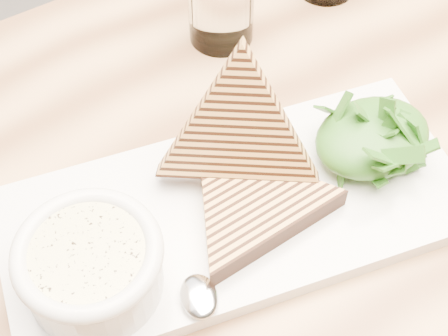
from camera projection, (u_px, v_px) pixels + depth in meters
floor at (270, 327)px, 1.37m from camera, size 6.00×6.00×0.00m
table_top at (327, 196)px, 0.66m from camera, size 1.19×0.83×0.04m
table_leg_br at (432, 72)px, 1.30m from camera, size 0.06×0.06×0.72m
platter at (235, 211)px, 0.62m from camera, size 0.44×0.25×0.02m
soup_bowl at (93, 271)px, 0.55m from camera, size 0.11×0.11×0.04m
soup at (87, 254)px, 0.52m from camera, size 0.09×0.09×0.01m
bowl_rim at (87, 253)px, 0.52m from camera, size 0.12×0.12×0.01m
sandwich_flat at (252, 205)px, 0.60m from camera, size 0.18×0.18×0.02m
sandwich_lean at (239, 133)px, 0.59m from camera, size 0.22×0.22×0.19m
salad_base at (372, 137)px, 0.63m from camera, size 0.11×0.09×0.04m
arugula_pile at (373, 134)px, 0.63m from camera, size 0.11×0.10×0.05m
spoon_bowl at (199, 296)px, 0.55m from camera, size 0.04×0.05×0.01m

